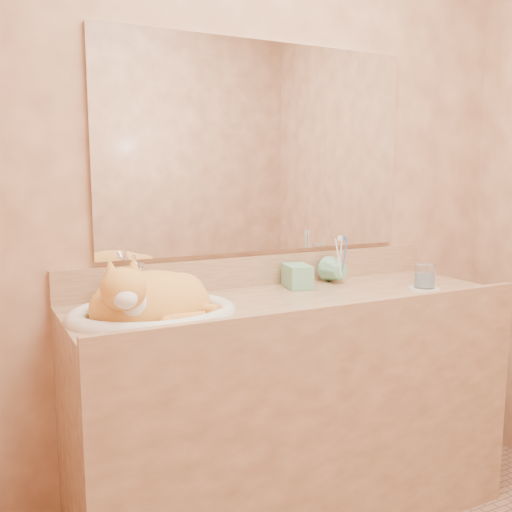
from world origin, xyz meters
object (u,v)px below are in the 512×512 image
cat (149,298)px  water_glass (425,276)px  toothbrush_cup (341,273)px  vanity_counter (293,410)px  sink_basin (153,290)px  soap_dispenser (303,265)px

cat → water_glass: 1.06m
toothbrush_cup → water_glass: size_ratio=1.17×
toothbrush_cup → vanity_counter: bearing=-157.1°
water_glass → sink_basin: bearing=175.1°
vanity_counter → water_glass: bearing=-12.0°
cat → soap_dispenser: bearing=11.3°
vanity_counter → toothbrush_cup: size_ratio=15.22×
cat → vanity_counter: bearing=3.6°
cat → soap_dispenser: size_ratio=1.93×
vanity_counter → water_glass: 0.71m
vanity_counter → cat: 0.73m
vanity_counter → sink_basin: size_ratio=3.05×
vanity_counter → cat: bearing=-176.6°
water_glass → vanity_counter: bearing=168.0°
toothbrush_cup → cat: bearing=-169.5°
cat → toothbrush_cup: size_ratio=3.70×
cat → toothbrush_cup: cat is taller
sink_basin → water_glass: sink_basin is taller
vanity_counter → sink_basin: bearing=-177.8°
cat → soap_dispenser: soap_dispenser is taller
cat → toothbrush_cup: bearing=10.7°
cat → toothbrush_cup: 0.85m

